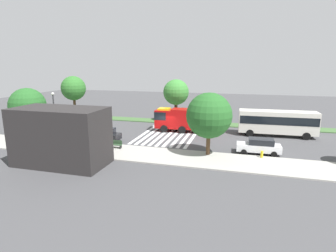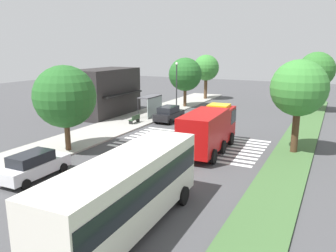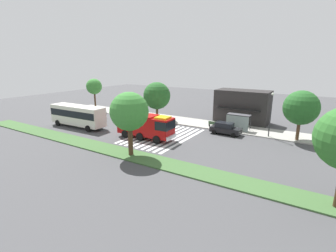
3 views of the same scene
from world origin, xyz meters
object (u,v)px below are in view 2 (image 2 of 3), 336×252
sidewalk_tree_west (65,97)px  fire_hydrant (13,168)px  fire_truck (210,128)px  parked_car_mid (169,114)px  transit_bus (127,189)px  bench_near_shelter (135,119)px  bus_stop_shelter (152,102)px  sidewalk_tree_east (185,74)px  parked_car_west (34,165)px  street_lamp (177,83)px  median_tree_far_west (299,88)px  median_tree_west (317,70)px  sidewalk_tree_far_east (206,68)px

sidewalk_tree_west → fire_hydrant: (-5.68, -0.50, -4.00)m
fire_truck → parked_car_mid: (8.61, 7.98, -1.05)m
transit_bus → bench_near_shelter: bearing=-150.5°
bench_near_shelter → sidewalk_tree_west: size_ratio=0.23×
parked_car_mid → transit_bus: (-22.08, -8.93, 1.20)m
fire_truck → bus_stop_shelter: (9.61, 10.69, -0.07)m
bench_near_shelter → sidewalk_tree_east: size_ratio=0.24×
parked_car_west → sidewalk_tree_east: 29.16m
parked_car_mid → street_lamp: bearing=17.0°
transit_bus → median_tree_far_west: median_tree_far_west is taller
median_tree_west → sidewalk_tree_east: bearing=104.7°
bus_stop_shelter → fire_hydrant: (-20.59, -1.01, -1.40)m
bench_near_shelter → median_tree_far_west: (-3.21, -16.97, 4.61)m
sidewalk_tree_west → sidewalk_tree_far_east: size_ratio=0.97×
sidewalk_tree_east → fire_hydrant: size_ratio=9.70×
bus_stop_shelter → bench_near_shelter: (-4.00, -0.00, -1.30)m
fire_truck → parked_car_mid: size_ratio=1.90×
transit_bus → street_lamp: 29.95m
parked_car_west → bus_stop_shelter: bus_stop_shelter is taller
street_lamp → sidewalk_tree_west: sidewalk_tree_west is taller
parked_car_west → median_tree_far_west: median_tree_far_west is taller
parked_car_west → sidewalk_tree_east: sidewalk_tree_east is taller
parked_car_mid → street_lamp: (5.83, 1.80, 2.94)m
transit_bus → bench_near_shelter: size_ratio=6.52×
street_lamp → median_tree_far_west: median_tree_far_west is taller
fire_truck → bench_near_shelter: bearing=59.6°
bench_near_shelter → fire_hydrant: bench_near_shelter is taller
parked_car_west → parked_car_mid: size_ratio=1.07×
parked_car_west → sidewalk_tree_west: 6.89m
bus_stop_shelter → fire_hydrant: 20.67m
parked_car_mid → median_tree_west: (13.81, -14.27, 4.53)m
bus_stop_shelter → sidewalk_tree_west: bearing=-178.1°
fire_truck → street_lamp: 17.54m
sidewalk_tree_far_east → fire_hydrant: size_ratio=10.03×
bench_near_shelter → street_lamp: size_ratio=0.25×
fire_truck → bench_near_shelter: fire_truck is taller
parked_car_mid → sidewalk_tree_east: bearing=12.9°
bench_near_shelter → bus_stop_shelter: bearing=0.1°
parked_car_mid → median_tree_far_west: (-6.21, -14.27, 4.30)m
parked_car_west → fire_hydrant: (-0.22, 1.70, -0.41)m
transit_bus → fire_hydrant: (2.49, 10.63, -1.61)m
bench_near_shelter → median_tree_far_west: 17.87m
fire_hydrant → sidewalk_tree_far_east: bearing=0.8°
fire_truck → parked_car_mid: bearing=40.2°
sidewalk_tree_west → median_tree_west: median_tree_west is taller
fire_hydrant → bench_near_shelter: bearing=3.5°
sidewalk_tree_east → median_tree_far_west: bearing=-133.6°
parked_car_mid → sidewalk_tree_far_east: sidewalk_tree_far_east is taller
fire_truck → sidewalk_tree_east: (18.08, 10.18, 2.66)m
transit_bus → street_lamp: street_lamp is taller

